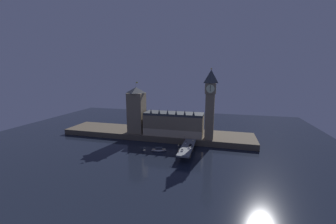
{
  "coord_description": "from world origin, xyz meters",
  "views": [
    {
      "loc": [
        72.3,
        -183.19,
        73.25
      ],
      "look_at": [
        19.26,
        20.0,
        33.55
      ],
      "focal_mm": 22.0,
      "sensor_mm": 36.0,
      "label": 1
    }
  ],
  "objects_px": {
    "street_lamp_near": "(178,147)",
    "street_lamp_mid": "(193,143)",
    "pedestrian_far_rail": "(185,140)",
    "boat_upstream": "(159,150)",
    "street_lamp_far": "(185,137)",
    "victoria_tower": "(137,110)",
    "car_southbound_trail": "(190,145)",
    "clock_tower": "(210,102)",
    "pedestrian_mid_walk": "(192,146)",
    "car_northbound_trail": "(182,150)",
    "car_northbound_lead": "(186,143)",
    "pedestrian_near_rail": "(179,151)",
    "car_southbound_lead": "(189,147)"
  },
  "relations": [
    {
      "from": "car_southbound_trail",
      "to": "pedestrian_mid_walk",
      "type": "xyz_separation_m",
      "value": [
        2.37,
        -4.0,
        0.37
      ]
    },
    {
      "from": "street_lamp_far",
      "to": "car_southbound_trail",
      "type": "bearing_deg",
      "value": -55.54
    },
    {
      "from": "car_southbound_lead",
      "to": "boat_upstream",
      "type": "relative_size",
      "value": 0.28
    },
    {
      "from": "street_lamp_mid",
      "to": "boat_upstream",
      "type": "distance_m",
      "value": 33.74
    },
    {
      "from": "car_northbound_lead",
      "to": "car_southbound_lead",
      "type": "xyz_separation_m",
      "value": [
        4.75,
        -12.02,
        -0.01
      ]
    },
    {
      "from": "pedestrian_mid_walk",
      "to": "street_lamp_mid",
      "type": "distance_m",
      "value": 3.27
    },
    {
      "from": "car_southbound_trail",
      "to": "pedestrian_far_rail",
      "type": "xyz_separation_m",
      "value": [
        -7.12,
        11.98,
        0.26
      ]
    },
    {
      "from": "street_lamp_near",
      "to": "street_lamp_mid",
      "type": "height_order",
      "value": "street_lamp_mid"
    },
    {
      "from": "car_northbound_trail",
      "to": "pedestrian_far_rail",
      "type": "bearing_deg",
      "value": 94.89
    },
    {
      "from": "boat_upstream",
      "to": "car_southbound_trail",
      "type": "bearing_deg",
      "value": 8.09
    },
    {
      "from": "victoria_tower",
      "to": "car_southbound_lead",
      "type": "relative_size",
      "value": 13.58
    },
    {
      "from": "pedestrian_far_rail",
      "to": "boat_upstream",
      "type": "bearing_deg",
      "value": -144.13
    },
    {
      "from": "car_northbound_lead",
      "to": "pedestrian_near_rail",
      "type": "bearing_deg",
      "value": -95.59
    },
    {
      "from": "victoria_tower",
      "to": "pedestrian_mid_walk",
      "type": "height_order",
      "value": "victoria_tower"
    },
    {
      "from": "pedestrian_far_rail",
      "to": "street_lamp_far",
      "type": "relative_size",
      "value": 0.28
    },
    {
      "from": "victoria_tower",
      "to": "car_southbound_trail",
      "type": "bearing_deg",
      "value": -25.19
    },
    {
      "from": "car_northbound_trail",
      "to": "street_lamp_far",
      "type": "relative_size",
      "value": 0.68
    },
    {
      "from": "clock_tower",
      "to": "victoria_tower",
      "type": "xyz_separation_m",
      "value": [
        -81.78,
        4.19,
        -12.13
      ]
    },
    {
      "from": "pedestrian_near_rail",
      "to": "street_lamp_near",
      "type": "relative_size",
      "value": 0.26
    },
    {
      "from": "clock_tower",
      "to": "car_northbound_lead",
      "type": "xyz_separation_m",
      "value": [
        -19.94,
        -22.69,
        -36.61
      ]
    },
    {
      "from": "clock_tower",
      "to": "pedestrian_mid_walk",
      "type": "xyz_separation_m",
      "value": [
        -12.82,
        -31.13,
        -36.3
      ]
    },
    {
      "from": "pedestrian_far_rail",
      "to": "street_lamp_mid",
      "type": "height_order",
      "value": "street_lamp_mid"
    },
    {
      "from": "car_southbound_trail",
      "to": "pedestrian_far_rail",
      "type": "relative_size",
      "value": 2.6
    },
    {
      "from": "pedestrian_mid_walk",
      "to": "pedestrian_far_rail",
      "type": "distance_m",
      "value": 18.58
    },
    {
      "from": "car_northbound_lead",
      "to": "pedestrian_near_rail",
      "type": "height_order",
      "value": "pedestrian_near_rail"
    },
    {
      "from": "victoria_tower",
      "to": "street_lamp_near",
      "type": "distance_m",
      "value": 80.12
    },
    {
      "from": "clock_tower",
      "to": "car_southbound_lead",
      "type": "distance_m",
      "value": 52.7
    },
    {
      "from": "car_southbound_lead",
      "to": "street_lamp_far",
      "type": "distance_m",
      "value": 20.24
    },
    {
      "from": "victoria_tower",
      "to": "clock_tower",
      "type": "bearing_deg",
      "value": -2.93
    },
    {
      "from": "victoria_tower",
      "to": "pedestrian_near_rail",
      "type": "bearing_deg",
      "value": -40.68
    },
    {
      "from": "street_lamp_mid",
      "to": "car_northbound_lead",
      "type": "bearing_deg",
      "value": 132.5
    },
    {
      "from": "clock_tower",
      "to": "pedestrian_mid_walk",
      "type": "relative_size",
      "value": 38.64
    },
    {
      "from": "car_southbound_lead",
      "to": "car_southbound_trail",
      "type": "xyz_separation_m",
      "value": [
        -0.0,
        7.58,
        -0.05
      ]
    },
    {
      "from": "street_lamp_near",
      "to": "street_lamp_mid",
      "type": "xyz_separation_m",
      "value": [
        10.29,
        14.72,
        0.26
      ]
    },
    {
      "from": "clock_tower",
      "to": "pedestrian_far_rail",
      "type": "distance_m",
      "value": 45.31
    },
    {
      "from": "pedestrian_mid_walk",
      "to": "pedestrian_near_rail",
      "type": "bearing_deg",
      "value": -121.01
    },
    {
      "from": "clock_tower",
      "to": "pedestrian_far_rail",
      "type": "height_order",
      "value": "clock_tower"
    },
    {
      "from": "pedestrian_near_rail",
      "to": "street_lamp_mid",
      "type": "distance_m",
      "value": 19.13
    },
    {
      "from": "clock_tower",
      "to": "street_lamp_mid",
      "type": "height_order",
      "value": "clock_tower"
    },
    {
      "from": "street_lamp_near",
      "to": "street_lamp_far",
      "type": "height_order",
      "value": "street_lamp_near"
    },
    {
      "from": "pedestrian_far_rail",
      "to": "boat_upstream",
      "type": "xyz_separation_m",
      "value": [
        -22.36,
        -16.17,
        -6.55
      ]
    },
    {
      "from": "pedestrian_far_rail",
      "to": "street_lamp_mid",
      "type": "distance_m",
      "value": 18.89
    },
    {
      "from": "clock_tower",
      "to": "street_lamp_mid",
      "type": "bearing_deg",
      "value": -111.9
    },
    {
      "from": "victoria_tower",
      "to": "car_northbound_lead",
      "type": "xyz_separation_m",
      "value": [
        61.84,
        -26.88,
        -24.49
      ]
    },
    {
      "from": "clock_tower",
      "to": "pedestrian_mid_walk",
      "type": "bearing_deg",
      "value": -112.38
    },
    {
      "from": "pedestrian_far_rail",
      "to": "pedestrian_near_rail",
      "type": "bearing_deg",
      "value": -90.0
    },
    {
      "from": "car_northbound_trail",
      "to": "boat_upstream",
      "type": "xyz_separation_m",
      "value": [
        -24.74,
        11.55,
        -6.35
      ]
    },
    {
      "from": "pedestrian_mid_walk",
      "to": "boat_upstream",
      "type": "distance_m",
      "value": 32.55
    },
    {
      "from": "victoria_tower",
      "to": "street_lamp_near",
      "type": "relative_size",
      "value": 9.12
    },
    {
      "from": "pedestrian_far_rail",
      "to": "street_lamp_mid",
      "type": "relative_size",
      "value": 0.25
    }
  ]
}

